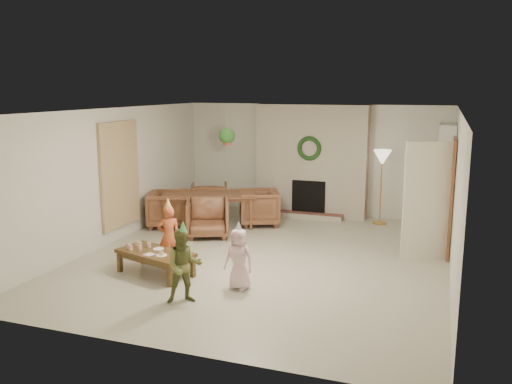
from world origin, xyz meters
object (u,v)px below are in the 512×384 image
at_px(child_plaid, 184,266).
at_px(child_pink, 239,259).
at_px(coffee_table_top, 155,253).
at_px(dining_table, 209,210).
at_px(child_red, 169,237).
at_px(dining_chair_right, 259,207).
at_px(dining_chair_far, 209,200).
at_px(dining_chair_near, 208,218).
at_px(dining_chair_left, 168,209).

relative_size(child_plaid, child_pink, 1.14).
bearing_deg(coffee_table_top, child_plaid, -25.58).
xyz_separation_m(dining_table, coffee_table_top, (0.46, -3.01, 0.01)).
bearing_deg(child_red, dining_table, -106.18).
bearing_deg(child_red, child_plaid, 99.19).
distance_m(dining_chair_right, coffee_table_top, 3.47).
bearing_deg(dining_chair_far, dining_table, 90.00).
bearing_deg(child_pink, dining_chair_far, 125.16).
bearing_deg(child_pink, dining_table, 126.63).
xyz_separation_m(dining_chair_near, child_plaid, (1.05, -3.07, 0.13)).
distance_m(dining_chair_right, child_red, 3.10).
distance_m(dining_table, child_plaid, 4.10).
relative_size(dining_chair_far, child_pink, 0.92).
relative_size(dining_chair_near, coffee_table_top, 0.68).
bearing_deg(child_plaid, dining_table, 78.02).
distance_m(coffee_table_top, child_red, 0.41).
distance_m(dining_table, dining_chair_left, 0.85).
distance_m(dining_chair_left, dining_chair_right, 1.91).
distance_m(dining_chair_far, dining_chair_left, 1.20).
relative_size(dining_chair_near, child_red, 0.81).
bearing_deg(child_red, dining_chair_far, -103.17).
bearing_deg(dining_chair_near, dining_chair_left, 135.00).
height_order(dining_table, dining_chair_right, dining_chair_right).
height_order(dining_chair_far, child_pink, child_pink).
bearing_deg(child_plaid, child_pink, 22.25).
bearing_deg(dining_table, child_plaid, -93.51).
relative_size(dining_chair_near, dining_chair_left, 1.00).
distance_m(dining_chair_far, dining_chair_right, 1.36).
bearing_deg(dining_chair_left, dining_chair_far, -45.00).
bearing_deg(coffee_table_top, dining_chair_right, 98.06).
distance_m(dining_chair_near, dining_chair_right, 1.36).
xyz_separation_m(dining_chair_near, dining_chair_far, (-0.67, 1.56, 0.00)).
height_order(dining_chair_near, dining_chair_right, same).
xyz_separation_m(dining_chair_near, dining_chair_right, (0.64, 1.20, 0.00)).
bearing_deg(child_red, coffee_table_top, 57.32).
xyz_separation_m(dining_chair_left, child_plaid, (2.17, -3.52, 0.13)).
distance_m(dining_chair_near, child_pink, 2.84).
height_order(dining_chair_right, child_plaid, child_plaid).
relative_size(dining_chair_far, child_red, 0.81).
height_order(dining_table, coffee_table_top, dining_table).
bearing_deg(dining_table, dining_chair_right, 0.00).
xyz_separation_m(coffee_table_top, child_red, (0.04, 0.38, 0.16)).
relative_size(dining_table, dining_chair_left, 2.34).
height_order(coffee_table_top, child_plaid, child_plaid).
bearing_deg(dining_chair_right, dining_chair_left, -90.00).
xyz_separation_m(dining_chair_near, coffee_table_top, (0.13, -2.23, -0.03)).
distance_m(dining_table, child_red, 2.69).
xyz_separation_m(dining_chair_left, coffee_table_top, (1.24, -2.68, -0.03)).
bearing_deg(child_pink, child_red, 165.55).
bearing_deg(child_red, dining_chair_left, -87.83).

